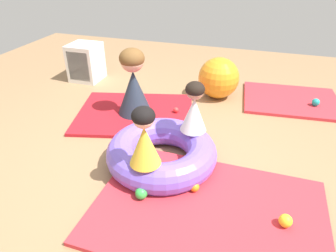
{
  "coord_description": "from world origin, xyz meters",
  "views": [
    {
      "loc": [
        0.85,
        -2.28,
        1.83
      ],
      "look_at": [
        0.09,
        0.11,
        0.32
      ],
      "focal_mm": 32.19,
      "sensor_mm": 36.0,
      "label": 1
    }
  ],
  "objects_px": {
    "child_in_yellow": "(144,137)",
    "play_ball_orange": "(194,187)",
    "inflatable_cushion": "(162,152)",
    "exercise_ball_large": "(219,78)",
    "adult_seated": "(133,83)",
    "play_ball_red": "(176,110)",
    "play_ball_yellow": "(286,221)",
    "play_ball_green": "(141,193)",
    "child_in_white": "(194,107)",
    "play_ball_teal": "(316,102)",
    "storage_cube": "(85,63)"
  },
  "relations": [
    {
      "from": "inflatable_cushion",
      "to": "play_ball_green",
      "type": "xyz_separation_m",
      "value": [
        -0.0,
        -0.52,
        -0.05
      ]
    },
    {
      "from": "exercise_ball_large",
      "to": "play_ball_yellow",
      "type": "bearing_deg",
      "value": -68.17
    },
    {
      "from": "inflatable_cushion",
      "to": "child_in_white",
      "type": "distance_m",
      "value": 0.53
    },
    {
      "from": "inflatable_cushion",
      "to": "child_in_yellow",
      "type": "height_order",
      "value": "child_in_yellow"
    },
    {
      "from": "storage_cube",
      "to": "play_ball_yellow",
      "type": "bearing_deg",
      "value": -36.31
    },
    {
      "from": "play_ball_green",
      "to": "play_ball_red",
      "type": "distance_m",
      "value": 1.52
    },
    {
      "from": "child_in_white",
      "to": "play_ball_yellow",
      "type": "height_order",
      "value": "child_in_white"
    },
    {
      "from": "child_in_white",
      "to": "play_ball_green",
      "type": "height_order",
      "value": "child_in_white"
    },
    {
      "from": "play_ball_teal",
      "to": "inflatable_cushion",
      "type": "bearing_deg",
      "value": -131.78
    },
    {
      "from": "child_in_yellow",
      "to": "adult_seated",
      "type": "relative_size",
      "value": 0.64
    },
    {
      "from": "child_in_yellow",
      "to": "play_ball_green",
      "type": "bearing_deg",
      "value": 64.02
    },
    {
      "from": "child_in_yellow",
      "to": "play_ball_red",
      "type": "relative_size",
      "value": 7.56
    },
    {
      "from": "child_in_white",
      "to": "play_ball_green",
      "type": "distance_m",
      "value": 0.93
    },
    {
      "from": "exercise_ball_large",
      "to": "storage_cube",
      "type": "bearing_deg",
      "value": -179.95
    },
    {
      "from": "adult_seated",
      "to": "play_ball_yellow",
      "type": "bearing_deg",
      "value": -62.27
    },
    {
      "from": "child_in_white",
      "to": "exercise_ball_large",
      "type": "bearing_deg",
      "value": 90.64
    },
    {
      "from": "play_ball_red",
      "to": "play_ball_green",
      "type": "bearing_deg",
      "value": -84.6
    },
    {
      "from": "play_ball_yellow",
      "to": "play_ball_teal",
      "type": "bearing_deg",
      "value": 79.34
    },
    {
      "from": "child_in_yellow",
      "to": "play_ball_orange",
      "type": "xyz_separation_m",
      "value": [
        0.41,
        0.05,
        -0.45
      ]
    },
    {
      "from": "child_in_yellow",
      "to": "play_ball_teal",
      "type": "height_order",
      "value": "child_in_yellow"
    },
    {
      "from": "play_ball_teal",
      "to": "storage_cube",
      "type": "distance_m",
      "value": 3.35
    },
    {
      "from": "play_ball_yellow",
      "to": "play_ball_teal",
      "type": "xyz_separation_m",
      "value": [
        0.41,
        2.18,
        -0.0
      ]
    },
    {
      "from": "play_ball_yellow",
      "to": "play_ball_green",
      "type": "bearing_deg",
      "value": -177.23
    },
    {
      "from": "inflatable_cushion",
      "to": "play_ball_yellow",
      "type": "bearing_deg",
      "value": -22.62
    },
    {
      "from": "adult_seated",
      "to": "exercise_ball_large",
      "type": "height_order",
      "value": "adult_seated"
    },
    {
      "from": "inflatable_cushion",
      "to": "adult_seated",
      "type": "distance_m",
      "value": 1.1
    },
    {
      "from": "inflatable_cushion",
      "to": "exercise_ball_large",
      "type": "relative_size",
      "value": 1.88
    },
    {
      "from": "play_ball_green",
      "to": "storage_cube",
      "type": "xyz_separation_m",
      "value": [
        -1.81,
        2.21,
        0.19
      ]
    },
    {
      "from": "exercise_ball_large",
      "to": "storage_cube",
      "type": "distance_m",
      "value": 2.07
    },
    {
      "from": "play_ball_yellow",
      "to": "play_ball_red",
      "type": "distance_m",
      "value": 1.93
    },
    {
      "from": "adult_seated",
      "to": "play_ball_red",
      "type": "bearing_deg",
      "value": -9.01
    },
    {
      "from": "adult_seated",
      "to": "exercise_ball_large",
      "type": "xyz_separation_m",
      "value": [
        0.89,
        0.84,
        -0.15
      ]
    },
    {
      "from": "inflatable_cushion",
      "to": "play_ball_teal",
      "type": "distance_m",
      "value": 2.29
    },
    {
      "from": "exercise_ball_large",
      "to": "play_ball_orange",
      "type": "bearing_deg",
      "value": -86.05
    },
    {
      "from": "adult_seated",
      "to": "play_ball_orange",
      "type": "height_order",
      "value": "adult_seated"
    },
    {
      "from": "play_ball_red",
      "to": "exercise_ball_large",
      "type": "distance_m",
      "value": 0.83
    },
    {
      "from": "play_ball_red",
      "to": "exercise_ball_large",
      "type": "height_order",
      "value": "exercise_ball_large"
    },
    {
      "from": "inflatable_cushion",
      "to": "play_ball_yellow",
      "type": "height_order",
      "value": "inflatable_cushion"
    },
    {
      "from": "child_in_yellow",
      "to": "play_ball_green",
      "type": "height_order",
      "value": "child_in_yellow"
    },
    {
      "from": "play_ball_orange",
      "to": "exercise_ball_large",
      "type": "xyz_separation_m",
      "value": [
        -0.14,
        1.99,
        0.2
      ]
    },
    {
      "from": "play_ball_orange",
      "to": "play_ball_teal",
      "type": "relative_size",
      "value": 0.85
    },
    {
      "from": "child_in_white",
      "to": "adult_seated",
      "type": "bearing_deg",
      "value": 147.95
    },
    {
      "from": "adult_seated",
      "to": "play_ball_teal",
      "type": "distance_m",
      "value": 2.35
    },
    {
      "from": "play_ball_green",
      "to": "exercise_ball_large",
      "type": "distance_m",
      "value": 2.23
    },
    {
      "from": "child_in_white",
      "to": "storage_cube",
      "type": "bearing_deg",
      "value": 146.76
    },
    {
      "from": "child_in_yellow",
      "to": "adult_seated",
      "type": "bearing_deg",
      "value": -95.0
    },
    {
      "from": "child_in_white",
      "to": "play_ball_orange",
      "type": "bearing_deg",
      "value": -73.22
    },
    {
      "from": "adult_seated",
      "to": "play_ball_orange",
      "type": "bearing_deg",
      "value": -73.72
    },
    {
      "from": "play_ball_yellow",
      "to": "play_ball_red",
      "type": "relative_size",
      "value": 1.46
    },
    {
      "from": "play_ball_green",
      "to": "exercise_ball_large",
      "type": "height_order",
      "value": "exercise_ball_large"
    }
  ]
}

